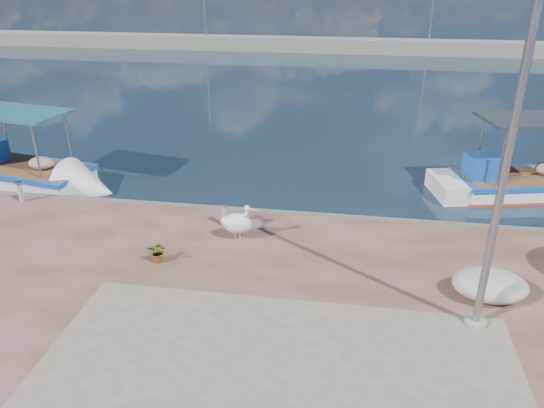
{
  "coord_description": "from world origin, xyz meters",
  "views": [
    {
      "loc": [
        2.11,
        -9.34,
        7.39
      ],
      "look_at": [
        0.0,
        3.8,
        1.3
      ],
      "focal_mm": 35.0,
      "sensor_mm": 36.0,
      "label": 1
    }
  ],
  "objects_px": {
    "pelican": "(238,223)",
    "bollard_near": "(225,213)",
    "boat_right": "(522,186)",
    "lamp_post": "(503,177)",
    "boat_left": "(26,176)"
  },
  "relations": [
    {
      "from": "boat_left",
      "to": "bollard_near",
      "type": "relative_size",
      "value": 9.74
    },
    {
      "from": "boat_left",
      "to": "boat_right",
      "type": "height_order",
      "value": "boat_right"
    },
    {
      "from": "boat_left",
      "to": "lamp_post",
      "type": "relative_size",
      "value": 0.97
    },
    {
      "from": "lamp_post",
      "to": "bollard_near",
      "type": "bearing_deg",
      "value": 150.06
    },
    {
      "from": "pelican",
      "to": "bollard_near",
      "type": "xyz_separation_m",
      "value": [
        -0.55,
        0.76,
        -0.11
      ]
    },
    {
      "from": "boat_left",
      "to": "boat_right",
      "type": "relative_size",
      "value": 0.99
    },
    {
      "from": "boat_right",
      "to": "lamp_post",
      "type": "relative_size",
      "value": 0.98
    },
    {
      "from": "pelican",
      "to": "lamp_post",
      "type": "bearing_deg",
      "value": -22.96
    },
    {
      "from": "boat_right",
      "to": "lamp_post",
      "type": "distance_m",
      "value": 9.89
    },
    {
      "from": "boat_left",
      "to": "pelican",
      "type": "xyz_separation_m",
      "value": [
        8.84,
        -3.93,
        0.74
      ]
    },
    {
      "from": "pelican",
      "to": "bollard_near",
      "type": "height_order",
      "value": "pelican"
    },
    {
      "from": "boat_right",
      "to": "lamp_post",
      "type": "bearing_deg",
      "value": -123.19
    },
    {
      "from": "pelican",
      "to": "lamp_post",
      "type": "relative_size",
      "value": 0.15
    },
    {
      "from": "lamp_post",
      "to": "boat_right",
      "type": "bearing_deg",
      "value": 69.93
    },
    {
      "from": "bollard_near",
      "to": "pelican",
      "type": "bearing_deg",
      "value": -53.95
    }
  ]
}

